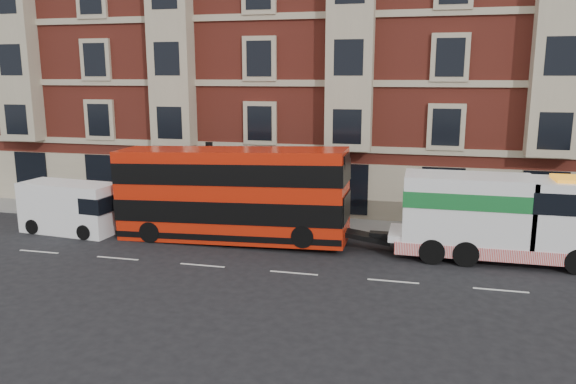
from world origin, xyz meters
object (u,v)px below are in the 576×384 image
Objects in this scene: tow_truck at (496,216)px; box_van at (70,208)px; double_decker_bus at (231,193)px; pedestrian at (151,204)px.

box_van is at bearing -178.92° from tow_truck.
double_decker_bus is 12.07m from tow_truck.
box_van is 2.97× the size of pedestrian.
tow_truck is at bearing 6.77° from box_van.
double_decker_bus is at bearing 8.28° from box_van.
tow_truck is at bearing 2.37° from pedestrian.
double_decker_bus is at bearing -13.72° from pedestrian.
tow_truck is at bearing 0.00° from double_decker_bus.
pedestrian is (-17.56, 2.45, -0.96)m from tow_truck.
double_decker_bus is 6.18m from pedestrian.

